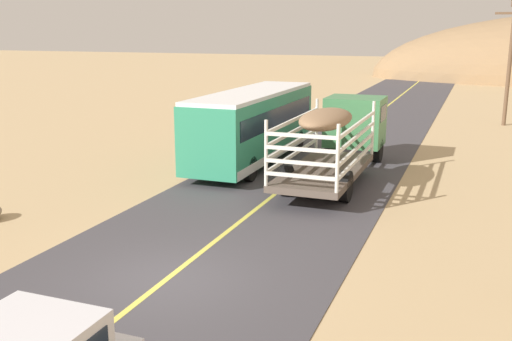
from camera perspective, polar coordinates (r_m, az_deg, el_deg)
ground_plane at (r=14.56m, az=-8.61°, el=-10.43°), size 240.00×240.00×0.00m
road_surface at (r=14.56m, az=-8.62°, el=-10.40°), size 8.00×120.00×0.02m
road_centre_line at (r=14.55m, az=-8.62°, el=-10.35°), size 0.16×117.60×0.00m
livestock_truck at (r=24.88m, az=8.62°, el=3.97°), size 2.53×9.70×3.02m
bus at (r=26.26m, az=-0.24°, el=4.53°), size 2.54×10.00×3.21m
power_pole_mid at (r=39.63m, az=23.47°, el=9.77°), size 2.20×0.24×7.41m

